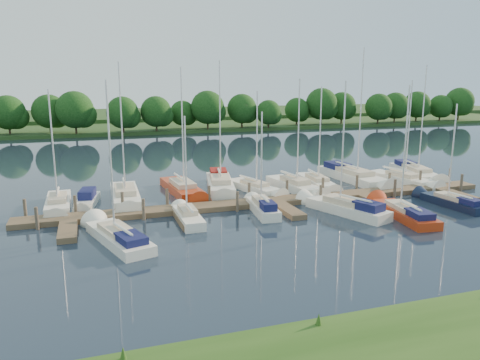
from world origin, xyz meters
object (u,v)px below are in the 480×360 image
object	(u,v)px
sailboat_n_0	(58,205)
motorboat	(87,201)
dock	(277,203)
sailboat_n_5	(255,188)
sailboat_s_2	(262,209)

from	to	relation	value
sailboat_n_0	motorboat	xyz separation A→B (m)	(2.24, 0.36, 0.06)
dock	sailboat_n_5	xyz separation A→B (m)	(0.00, 5.26, 0.07)
sailboat_n_5	sailboat_s_2	world-z (taller)	sailboat_n_5
motorboat	sailboat_n_5	world-z (taller)	sailboat_n_5
sailboat_n_0	motorboat	size ratio (longest dim) A/B	1.98
sailboat_n_0	motorboat	distance (m)	2.27
sailboat_n_0	motorboat	bearing A→B (deg)	-171.37
dock	motorboat	world-z (taller)	motorboat
motorboat	sailboat_n_5	xyz separation A→B (m)	(14.69, 0.17, -0.07)
sailboat_s_2	motorboat	bearing A→B (deg)	158.25
sailboat_n_5	sailboat_s_2	distance (m)	7.08
sailboat_n_0	motorboat	world-z (taller)	sailboat_n_0
dock	sailboat_n_0	size ratio (longest dim) A/B	4.11
dock	sailboat_n_5	bearing A→B (deg)	89.97
sailboat_n_5	motorboat	bearing A→B (deg)	-16.51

